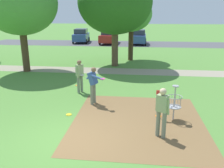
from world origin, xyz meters
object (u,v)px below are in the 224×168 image
object	(u,v)px
tree_near_right	(115,2)
frisbee_near_basket	(77,85)
frisbee_far_left	(158,116)
parked_car_center_left	(109,37)
parked_car_center_right	(139,37)
player_foreground_watching	(162,110)
player_throwing	(80,75)
tree_mid_left	(20,3)
disc_golf_basket	(173,101)
tree_mid_center	(131,14)
player_waiting_left	(93,83)
frisbee_mid_grass	(69,115)
parked_car_leftmost	(81,36)

from	to	relation	value
tree_near_right	frisbee_near_basket	bearing A→B (deg)	-106.44
frisbee_far_left	parked_car_center_left	xyz separation A→B (m)	(-4.81, 22.34, 0.91)
parked_car_center_left	parked_car_center_right	world-z (taller)	same
player_foreground_watching	player_throwing	size ratio (longest dim) A/B	1.00
tree_mid_left	player_throwing	bearing A→B (deg)	-40.34
frisbee_near_basket	tree_near_right	xyz separation A→B (m)	(1.60, 5.43, 4.66)
disc_golf_basket	tree_mid_center	world-z (taller)	tree_mid_center
player_waiting_left	tree_mid_center	bearing A→B (deg)	82.92
disc_golf_basket	frisbee_near_basket	bearing A→B (deg)	140.56
tree_mid_center	player_foreground_watching	bearing A→B (deg)	-83.53
disc_golf_basket	frisbee_mid_grass	xyz separation A→B (m)	(-4.10, -0.02, -0.74)
frisbee_near_basket	player_foreground_watching	bearing A→B (deg)	-51.48
frisbee_mid_grass	tree_near_right	bearing A→B (deg)	84.27
disc_golf_basket	parked_car_leftmost	bearing A→B (deg)	111.40
player_foreground_watching	frisbee_far_left	distance (m)	1.88
frisbee_far_left	tree_near_right	world-z (taller)	tree_near_right
tree_mid_left	parked_car_center_right	xyz separation A→B (m)	(7.78, 15.75, -3.64)
frisbee_far_left	tree_mid_left	distance (m)	11.85
frisbee_near_basket	parked_car_center_left	bearing A→B (deg)	91.63
frisbee_far_left	tree_mid_center	bearing A→B (deg)	97.67
player_foreground_watching	frisbee_far_left	size ratio (longest dim) A/B	7.03
player_throwing	frisbee_mid_grass	size ratio (longest dim) A/B	7.26
player_waiting_left	tree_mid_left	size ratio (longest dim) A/B	0.26
frisbee_near_basket	parked_car_leftmost	distance (m)	20.10
frisbee_far_left	player_waiting_left	bearing A→B (deg)	159.17
player_waiting_left	parked_car_leftmost	size ratio (longest dim) A/B	0.39
frisbee_near_basket	tree_near_right	distance (m)	7.34
player_foreground_watching	disc_golf_basket	bearing A→B (deg)	68.70
parked_car_center_right	player_waiting_left	bearing A→B (deg)	-95.21
player_foreground_watching	player_throwing	world-z (taller)	same
disc_golf_basket	player_foreground_watching	size ratio (longest dim) A/B	0.81
player_waiting_left	parked_car_center_right	distance (m)	21.42
tree_mid_left	frisbee_far_left	bearing A→B (deg)	-37.50
parked_car_center_right	tree_near_right	bearing A→B (deg)	-97.61
frisbee_near_basket	frisbee_mid_grass	xyz separation A→B (m)	(0.66, -3.93, 0.00)
parked_car_center_right	frisbee_near_basket	bearing A→B (deg)	-100.23
player_throwing	parked_car_center_right	bearing A→B (deg)	81.67
frisbee_far_left	tree_mid_center	size ratio (longest dim) A/B	0.05
tree_mid_center	parked_car_center_right	distance (m)	11.31
tree_mid_center	frisbee_far_left	bearing A→B (deg)	-82.33
player_waiting_left	tree_mid_center	distance (m)	10.89
frisbee_far_left	disc_golf_basket	bearing A→B (deg)	-26.28
player_foreground_watching	frisbee_near_basket	bearing A→B (deg)	128.52
parked_car_leftmost	parked_car_center_right	xyz separation A→B (m)	(7.83, -0.84, 0.00)
tree_near_right	parked_car_center_right	xyz separation A→B (m)	(1.78, 13.30, -3.75)
tree_mid_center	parked_car_center_left	distance (m)	11.68
frisbee_mid_grass	player_throwing	bearing A→B (deg)	94.04
frisbee_near_basket	tree_mid_left	world-z (taller)	tree_mid_left
player_throwing	player_waiting_left	distance (m)	1.74
frisbee_far_left	tree_mid_center	xyz separation A→B (m)	(-1.55, 11.51, 3.83)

